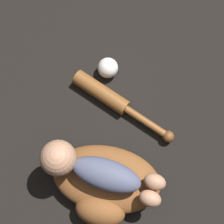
{
  "coord_description": "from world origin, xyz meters",
  "views": [
    {
      "loc": [
        -0.04,
        0.14,
        1.3
      ],
      "look_at": [
        0.04,
        -0.26,
        0.08
      ],
      "focal_mm": 60.0,
      "sensor_mm": 36.0,
      "label": 1
    }
  ],
  "objects": [
    {
      "name": "baseball",
      "position": [
        0.1,
        -0.43,
        0.04
      ],
      "size": [
        0.08,
        0.08,
        0.08
      ],
      "color": "white",
      "rests_on": "ground"
    },
    {
      "name": "baseball_bat",
      "position": [
        0.06,
        -0.32,
        0.03
      ],
      "size": [
        0.4,
        0.2,
        0.06
      ],
      "color": "brown",
      "rests_on": "ground"
    },
    {
      "name": "ground_plane",
      "position": [
        0.0,
        0.0,
        0.0
      ],
      "size": [
        6.0,
        6.0,
        0.0
      ],
      "primitive_type": "plane",
      "color": "black"
    },
    {
      "name": "baby_figure",
      "position": [
        0.06,
        -0.04,
        0.15
      ],
      "size": [
        0.4,
        0.14,
        0.11
      ],
      "color": "#4C516B",
      "rests_on": "baseball_glove"
    },
    {
      "name": "baseball_glove",
      "position": [
        0.01,
        -0.01,
        0.05
      ],
      "size": [
        0.37,
        0.27,
        0.11
      ],
      "color": "brown",
      "rests_on": "ground"
    }
  ]
}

